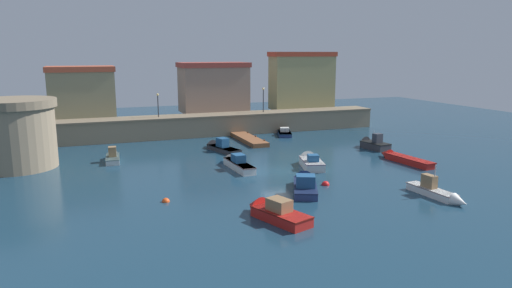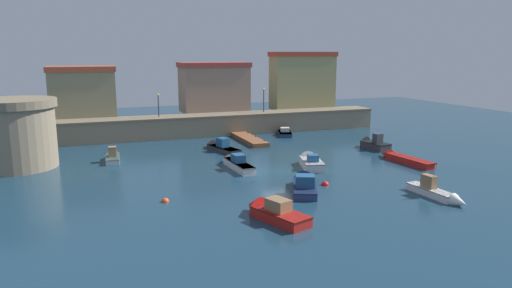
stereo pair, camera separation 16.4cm
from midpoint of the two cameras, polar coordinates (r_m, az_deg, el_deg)
The scene contains 19 objects.
ground_plane at distance 44.91m, azimuth 2.39°, elevation -3.35°, with size 120.32×120.32×0.00m, color #19384C.
quay_wall at distance 65.02m, azimuth -5.19°, elevation 2.43°, with size 48.46×4.16×2.86m.
old_town_backdrop at distance 68.64m, azimuth -6.46°, elevation 7.06°, with size 41.78×5.79×8.77m.
fortress_tower at distance 51.28m, azimuth -27.56°, elevation 1.17°, with size 8.05×8.05×6.84m.
pier_dock at distance 59.93m, azimuth -0.96°, elevation 0.59°, with size 2.11×9.13×0.70m.
quay_lamp_0 at distance 62.99m, azimuth -12.04°, elevation 5.17°, with size 0.32×0.32×3.11m.
quay_lamp_1 at distance 66.87m, azimuth 0.83°, elevation 5.93°, with size 0.32×0.32×3.48m.
moored_boat_0 at distance 65.81m, azimuth 3.34°, elevation 1.57°, with size 3.63×6.46×1.62m.
moored_boat_1 at distance 39.32m, azimuth 21.34°, elevation -5.58°, with size 1.51×5.83×2.83m.
moored_boat_2 at distance 57.14m, azimuth 13.95°, elevation 0.01°, with size 2.39×4.60×2.57m.
moored_boat_3 at distance 39.30m, azimuth 5.89°, elevation -4.83°, with size 4.32×6.64×2.13m.
moored_boat_4 at distance 46.17m, azimuth -2.57°, elevation -2.33°, with size 1.65×6.93×1.75m.
moored_boat_5 at distance 32.31m, azimuth 1.89°, elevation -8.27°, with size 3.50×5.85×2.01m.
moored_boat_6 at distance 54.75m, azimuth -4.69°, elevation -0.33°, with size 3.26×6.67×2.04m.
moored_boat_7 at distance 51.00m, azimuth 17.45°, elevation -1.71°, with size 1.95×7.40×1.23m.
moored_boat_8 at distance 51.52m, azimuth -17.27°, elevation -1.50°, with size 1.66×4.80×1.96m.
moored_boat_9 at distance 47.11m, azimuth 6.57°, elevation -2.13°, with size 3.18×5.61×1.93m.
mooring_buoy_0 at distance 36.53m, azimuth -11.15°, elevation -6.97°, with size 0.60×0.60×0.60m, color #EA4C19.
mooring_buoy_1 at distance 40.69m, azimuth 8.41°, elevation -5.00°, with size 0.69×0.69×0.69m, color red.
Camera 1 is at (-17.14, -39.97, 11.21)m, focal length 32.57 mm.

